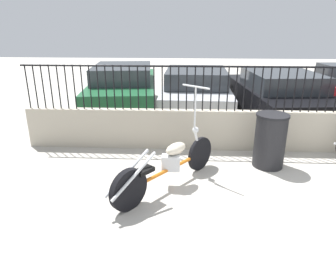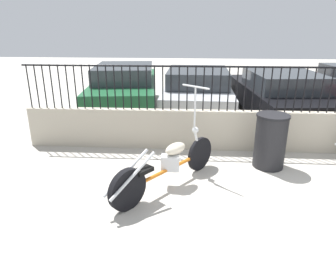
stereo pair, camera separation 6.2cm
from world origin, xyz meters
name	(u,v)px [view 1 (the left image)]	position (x,y,z in m)	size (l,w,h in m)	color
ground_plane	(290,222)	(0.00, 0.00, 0.00)	(40.00, 40.00, 0.00)	#ADA89E
low_wall	(253,131)	(0.00, 2.41, 0.41)	(9.23, 0.18, 0.82)	#B2A893
fence_railing	(258,83)	(0.00, 2.41, 1.38)	(9.23, 0.04, 0.88)	black
motorcycle_orange	(164,166)	(-1.69, 0.74, 0.39)	(1.54, 1.85, 1.53)	black
trash_bin	(270,140)	(0.13, 1.67, 0.49)	(0.57, 0.57, 0.97)	black
car_green	(124,88)	(-3.14, 5.11, 0.70)	(2.16, 4.46, 1.37)	black
car_silver	(196,90)	(-1.06, 5.29, 0.64)	(1.94, 4.19, 1.25)	black
car_black	(278,94)	(1.16, 4.81, 0.65)	(2.23, 4.46, 1.26)	black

